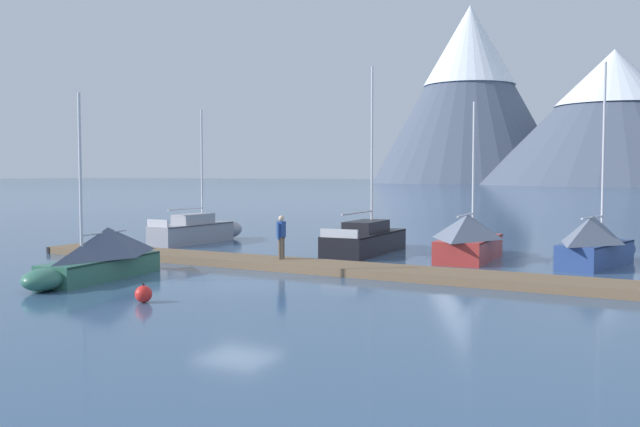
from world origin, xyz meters
TOP-DOWN VIEW (x-y plane):
  - ground_plane at (0.00, 0.00)m, footprint 700.00×700.00m
  - mountain_west_summit at (-54.11, 226.93)m, footprint 67.03×67.03m
  - mountain_central_massif at (-6.02, 210.85)m, footprint 78.46×78.46m
  - dock at (0.00, 4.00)m, footprint 25.08×3.27m
  - sailboat_nearest_berth at (-9.41, 10.68)m, footprint 1.77×6.66m
  - sailboat_second_berth at (-4.73, -1.31)m, footprint 2.04×6.18m
  - sailboat_mid_dock_port at (0.25, 10.45)m, footprint 2.05×7.04m
  - sailboat_mid_dock_starboard at (5.10, 9.88)m, footprint 2.29×6.02m
  - sailboat_far_berth at (10.10, 10.09)m, footprint 2.85×5.98m
  - person_on_dock at (-0.81, 4.28)m, footprint 0.25×0.59m
  - mooring_buoy_channel_marker at (-0.42, -4.10)m, footprint 0.49×0.49m

SIDE VIEW (x-z plane):
  - ground_plane at x=0.00m, z-range 0.00..0.00m
  - dock at x=0.00m, z-range 0.00..0.30m
  - mooring_buoy_channel_marker at x=-0.42m, z-range -0.04..0.53m
  - sailboat_mid_dock_port at x=0.25m, z-range -3.64..4.84m
  - sailboat_nearest_berth at x=-9.41m, z-range -2.83..4.08m
  - sailboat_second_berth at x=-4.73m, z-range -2.30..3.95m
  - sailboat_mid_dock_starboard at x=5.10m, z-range -2.41..4.21m
  - sailboat_far_berth at x=10.10m, z-range -3.05..4.90m
  - person_on_dock at x=-0.81m, z-range 0.42..2.11m
  - mountain_central_massif at x=-6.02m, z-range 0.84..41.04m
  - mountain_west_summit at x=-54.11m, z-range 1.53..63.00m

